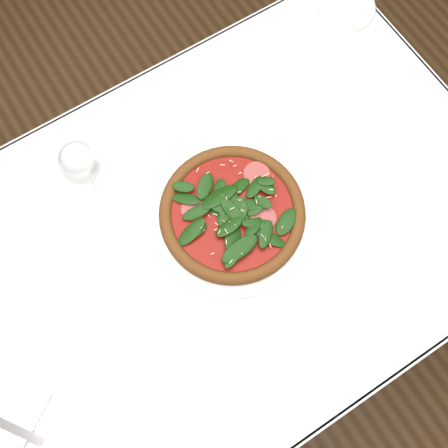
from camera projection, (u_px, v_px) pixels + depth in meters
ground at (220, 298)px, 1.70m from camera, size 6.00×6.00×0.00m
dining_table at (218, 247)px, 1.08m from camera, size 1.21×0.81×0.75m
plate at (232, 215)px, 0.99m from camera, size 0.33×0.33×0.01m
pizza at (232, 212)px, 0.97m from camera, size 0.31×0.31×0.04m
wine_glass at (80, 164)px, 0.89m from camera, size 0.07×0.07×0.18m
napkin at (13, 427)px, 0.87m from camera, size 0.17×0.14×0.01m
saucer_far at (346, 7)px, 1.14m from camera, size 0.13×0.13×0.01m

